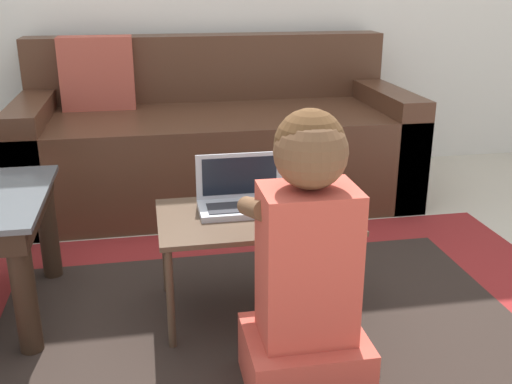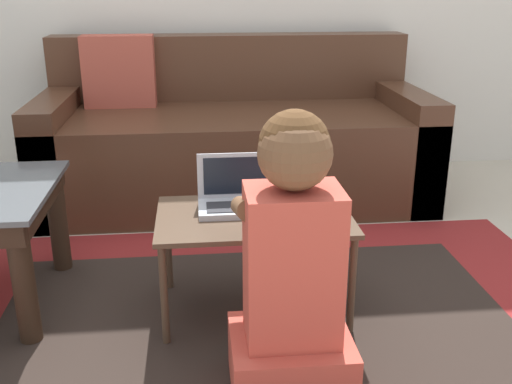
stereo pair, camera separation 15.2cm
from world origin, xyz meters
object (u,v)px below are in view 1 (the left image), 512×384
Objects in this scene: laptop_desk at (255,225)px; person_seated at (306,270)px; couch at (215,141)px; computer_mouse at (317,209)px; laptop at (243,200)px.

laptop_desk is 0.44m from person_seated.
computer_mouse is (0.19, -1.24, 0.08)m from couch.
laptop is 0.50m from person_seated.
person_seated is (-0.14, -0.40, -0.01)m from computer_mouse.
laptop_desk is at bearing 97.46° from person_seated.
couch is 2.41× the size of person_seated.
laptop is at bearing 158.27° from computer_mouse.
couch is 1.64m from person_seated.
couch is at bearing 98.72° from computer_mouse.
laptop_desk is 5.51× the size of computer_mouse.
laptop is at bearing 100.23° from person_seated.
computer_mouse is at bearing -81.28° from couch.
couch reaches higher than person_seated.
laptop_desk is (-0.01, -1.20, 0.03)m from couch.
couch is 1.15m from laptop.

